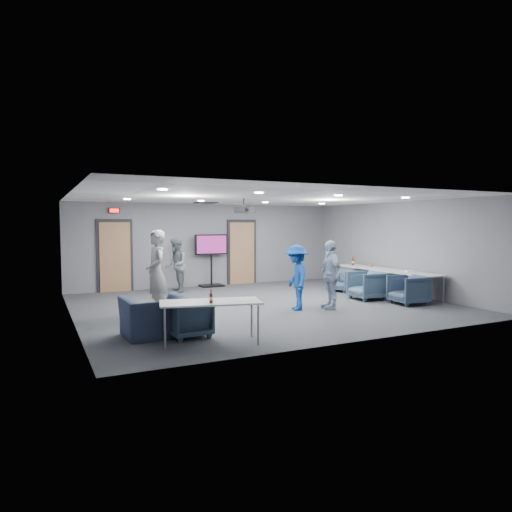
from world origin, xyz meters
name	(u,v)px	position (x,y,z in m)	size (l,w,h in m)	color
floor	(263,304)	(0.00, 0.00, 0.00)	(9.00, 9.00, 0.00)	#373A3E
ceiling	(263,198)	(0.00, 0.00, 2.70)	(9.00, 9.00, 0.00)	white
wall_back	(208,245)	(0.00, 4.00, 1.35)	(9.00, 0.02, 2.70)	slate
wall_front	(366,264)	(0.00, -4.00, 1.35)	(9.00, 0.02, 2.70)	slate
wall_left	(71,257)	(-4.50, 0.00, 1.35)	(0.02, 8.00, 2.70)	slate
wall_right	(398,248)	(4.50, 0.00, 1.35)	(0.02, 8.00, 2.70)	slate
door_left	(115,256)	(-3.00, 3.95, 1.07)	(1.06, 0.17, 2.24)	black
door_right	(242,253)	(1.20, 3.95, 1.07)	(1.06, 0.17, 2.24)	black
exit_sign	(114,211)	(-3.00, 3.93, 2.45)	(0.32, 0.08, 0.16)	black
hvac_diffuser	(206,203)	(-0.50, 2.80, 2.69)	(0.60, 0.60, 0.03)	black
downlights	(263,198)	(0.00, 0.00, 2.68)	(6.18, 3.78, 0.02)	white
person_a	(156,273)	(-2.76, -0.20, 0.96)	(0.70, 0.46, 1.91)	gray
person_b	(176,265)	(-1.39, 3.00, 0.82)	(0.80, 0.62, 1.64)	slate
person_c	(330,275)	(1.22, -1.21, 0.83)	(0.97, 0.40, 1.66)	#A6BAD6
person_d	(296,277)	(0.41, -0.98, 0.78)	(1.01, 0.58, 1.56)	#174298
chair_right_a	(342,281)	(3.22, 1.00, 0.33)	(0.70, 0.72, 0.66)	#37495F
chair_right_b	(367,285)	(2.90, -0.54, 0.38)	(0.82, 0.84, 0.77)	#3C5268
chair_right_c	(408,290)	(3.35, -1.61, 0.37)	(0.80, 0.82, 0.75)	#334158
chair_front_a	(188,319)	(-2.72, -2.40, 0.34)	(0.72, 0.74, 0.67)	#344659
chair_front_b	(155,317)	(-3.26, -2.09, 0.36)	(1.11, 0.97, 0.72)	#333F59
table_right_a	(364,268)	(4.00, 0.93, 0.69)	(0.77, 1.85, 0.73)	silver
table_right_b	(409,274)	(4.00, -0.97, 0.69)	(0.80, 1.92, 0.73)	silver
table_front_left	(211,304)	(-2.51, -3.00, 0.68)	(1.82, 1.09, 0.73)	silver
bottle_front	(211,298)	(-2.57, -3.18, 0.81)	(0.06, 0.06, 0.23)	#59220F
bottle_right	(353,262)	(3.97, 1.44, 0.84)	(0.08, 0.08, 0.30)	#59220F
snack_box	(370,266)	(4.24, 0.92, 0.75)	(0.18, 0.12, 0.04)	#BA5B2E
wrapper	(410,271)	(4.05, -0.94, 0.75)	(0.22, 0.15, 0.05)	white
tv_stand	(211,257)	(0.02, 3.75, 0.97)	(1.12, 0.53, 1.71)	black
projector	(244,210)	(-0.38, 0.31, 2.40)	(0.48, 0.45, 0.37)	black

